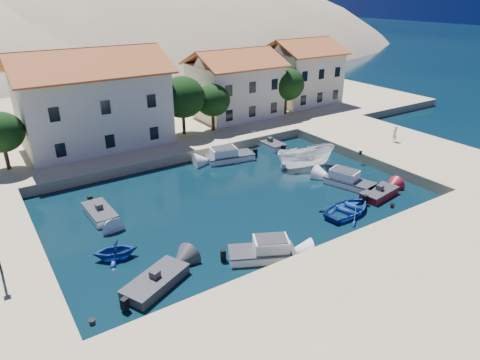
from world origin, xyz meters
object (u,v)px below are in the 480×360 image
at_px(building_left, 92,97).
at_px(building_mid, 234,83).
at_px(cabin_cruiser_east, 350,181).
at_px(cabin_cruiser_south, 262,252).
at_px(building_right, 302,70).
at_px(pedestrian, 395,134).
at_px(boat_east, 305,167).
at_px(rowboat_south, 348,213).

bearing_deg(building_left, building_mid, 3.18).
bearing_deg(cabin_cruiser_east, building_mid, -22.88).
xyz_separation_m(building_mid, cabin_cruiser_south, (-15.16, -26.94, -4.75)).
relative_size(building_right, pedestrian, 5.48).
height_order(building_left, building_right, building_left).
bearing_deg(building_mid, building_right, 4.76).
distance_m(building_mid, boat_east, 17.63).
relative_size(building_right, rowboat_south, 2.00).
bearing_deg(boat_east, pedestrian, -79.37).
xyz_separation_m(building_mid, cabin_cruiser_east, (-2.12, -22.30, -4.75)).
bearing_deg(cabin_cruiser_south, pedestrian, 46.51).
bearing_deg(cabin_cruiser_south, boat_east, 65.37).
xyz_separation_m(building_mid, pedestrian, (8.69, -18.23, -3.36)).
bearing_deg(building_mid, pedestrian, -64.53).
bearing_deg(building_right, cabin_cruiser_east, -121.23).
bearing_deg(building_left, pedestrian, -32.86).
relative_size(rowboat_south, cabin_cruiser_east, 0.96).
distance_m(building_right, cabin_cruiser_east, 27.70).
relative_size(building_mid, building_right, 1.11).
height_order(building_left, rowboat_south, building_left).
bearing_deg(pedestrian, boat_east, -8.63).
height_order(building_left, pedestrian, building_left).
xyz_separation_m(cabin_cruiser_south, cabin_cruiser_east, (13.04, 4.64, 0.00)).
bearing_deg(cabin_cruiser_south, building_left, 122.70).
relative_size(building_left, rowboat_south, 3.11).
distance_m(building_left, boat_east, 22.87).
xyz_separation_m(rowboat_south, pedestrian, (14.56, 7.45, 1.86)).
height_order(building_left, cabin_cruiser_south, building_left).
relative_size(building_left, cabin_cruiser_south, 3.17).
bearing_deg(cabin_cruiser_east, pedestrian, -86.84).
xyz_separation_m(building_mid, rowboat_south, (-5.88, -25.69, -5.22)).
distance_m(building_right, boat_east, 23.46).
bearing_deg(rowboat_south, building_right, -41.88).
distance_m(building_right, cabin_cruiser_south, 39.29).
distance_m(cabin_cruiser_east, boat_east, 5.66).
bearing_deg(cabin_cruiser_south, cabin_cruiser_east, 46.06).
relative_size(building_mid, rowboat_south, 2.22).
bearing_deg(building_right, cabin_cruiser_south, -134.19).
relative_size(cabin_cruiser_south, cabin_cruiser_east, 0.95).
relative_size(building_mid, cabin_cruiser_south, 2.26).
xyz_separation_m(building_right, cabin_cruiser_south, (-27.16, -27.94, -5.00)).
distance_m(building_left, building_right, 30.07).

